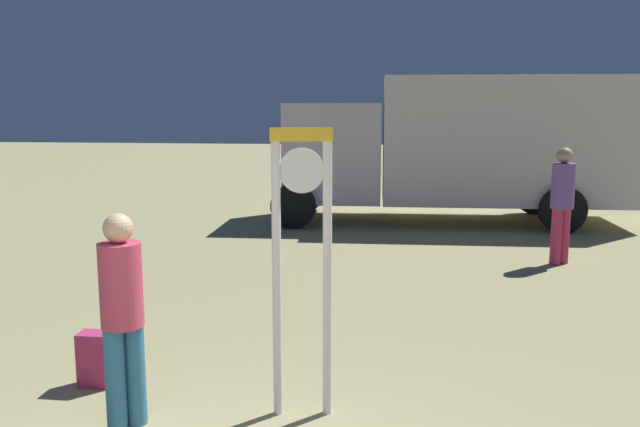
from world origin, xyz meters
The scene contains 5 objects.
standing_clock centered at (0.28, 1.93, 1.35)m, with size 0.47×0.14×2.25m.
person_near_clock centered at (-1.01, 1.55, 0.92)m, with size 0.31×0.31×1.64m.
backpack centered at (-1.59, 2.24, 0.23)m, with size 0.27×0.24×0.48m.
person_distant centered at (3.48, 7.36, 1.01)m, with size 0.35×0.35×1.80m.
box_truck_near centered at (2.34, 11.11, 1.65)m, with size 7.34×2.70×3.02m.
Camera 1 is at (1.00, -2.90, 2.40)m, focal length 36.74 mm.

